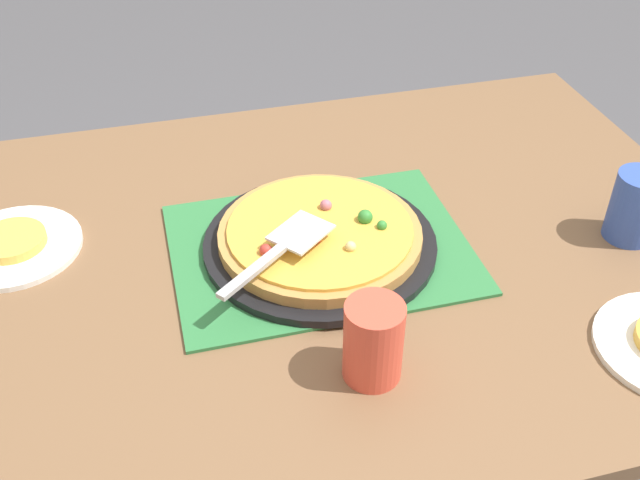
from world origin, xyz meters
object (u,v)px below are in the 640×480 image
object	(u,v)px
pizza_pan	(320,243)
pizza	(320,234)
served_slice_left	(12,240)
plate_near_left	(14,247)
pizza_server	(282,248)
cup_near	(635,207)
cup_far	(375,341)

from	to	relation	value
pizza_pan	pizza	xyz separation A→B (m)	(-0.00, 0.00, 0.02)
served_slice_left	plate_near_left	bearing A→B (deg)	0.00
pizza	pizza_server	distance (m)	0.10
plate_near_left	cup_near	xyz separation A→B (m)	(-0.99, 0.22, 0.06)
pizza	cup_near	xyz separation A→B (m)	(-0.51, 0.09, 0.03)
served_slice_left	cup_far	world-z (taller)	cup_far
cup_far	plate_near_left	bearing A→B (deg)	-39.63
pizza	cup_near	size ratio (longest dim) A/B	2.75
pizza	plate_near_left	xyz separation A→B (m)	(0.49, -0.13, -0.03)
plate_near_left	cup_near	distance (m)	1.02
pizza_pan	served_slice_left	size ratio (longest dim) A/B	3.45
plate_near_left	cup_near	world-z (taller)	cup_near
cup_far	pizza_server	distance (m)	0.23
pizza_pan	pizza_server	size ratio (longest dim) A/B	1.85
served_slice_left	cup_near	bearing A→B (deg)	167.37
pizza	pizza_server	world-z (taller)	pizza_server
plate_near_left	served_slice_left	world-z (taller)	served_slice_left
pizza_pan	served_slice_left	distance (m)	0.50
served_slice_left	cup_near	world-z (taller)	cup_near
served_slice_left	pizza	bearing A→B (deg)	165.15
pizza	pizza_server	bearing A→B (deg)	38.84
pizza_server	pizza	bearing A→B (deg)	-141.16
pizza	cup_far	xyz separation A→B (m)	(-0.00, 0.28, 0.03)
plate_near_left	cup_far	xyz separation A→B (m)	(-0.49, 0.40, 0.06)
served_slice_left	pizza_server	distance (m)	0.45
cup_far	pizza_server	size ratio (longest dim) A/B	0.58
pizza_pan	cup_near	size ratio (longest dim) A/B	3.17
served_slice_left	cup_far	distance (m)	0.64
pizza_server	served_slice_left	bearing A→B (deg)	-24.88
pizza_pan	served_slice_left	bearing A→B (deg)	-14.81
plate_near_left	served_slice_left	xyz separation A→B (m)	(0.00, 0.00, 0.01)
served_slice_left	pizza_server	world-z (taller)	pizza_server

